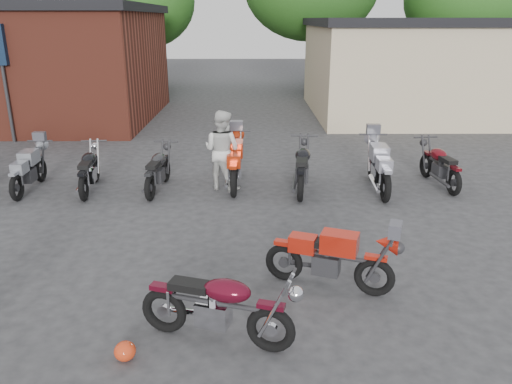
{
  "coord_description": "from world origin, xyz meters",
  "views": [
    {
      "loc": [
        0.93,
        -5.78,
        3.74
      ],
      "look_at": [
        0.99,
        2.37,
        0.9
      ],
      "focal_mm": 35.0,
      "sensor_mm": 36.0,
      "label": 1
    }
  ],
  "objects_px": {
    "row_bike_3": "(158,168)",
    "row_bike_5": "(302,165)",
    "row_bike_6": "(379,164)",
    "vintage_motorcycle": "(218,302)",
    "row_bike_7": "(440,163)",
    "helmet": "(125,351)",
    "person_light": "(222,150)",
    "sportbike": "(331,255)",
    "row_bike_1": "(28,167)",
    "row_bike_4": "(235,160)",
    "row_bike_2": "(89,168)"
  },
  "relations": [
    {
      "from": "row_bike_3",
      "to": "row_bike_5",
      "type": "height_order",
      "value": "row_bike_5"
    },
    {
      "from": "row_bike_5",
      "to": "row_bike_6",
      "type": "height_order",
      "value": "row_bike_6"
    },
    {
      "from": "vintage_motorcycle",
      "to": "row_bike_7",
      "type": "distance_m",
      "value": 7.7
    },
    {
      "from": "helmet",
      "to": "person_light",
      "type": "distance_m",
      "value": 6.28
    },
    {
      "from": "sportbike",
      "to": "row_bike_1",
      "type": "xyz_separation_m",
      "value": [
        -6.23,
        4.48,
        0.01
      ]
    },
    {
      "from": "row_bike_3",
      "to": "vintage_motorcycle",
      "type": "bearing_deg",
      "value": -158.22
    },
    {
      "from": "helmet",
      "to": "row_bike_7",
      "type": "relative_size",
      "value": 0.13
    },
    {
      "from": "vintage_motorcycle",
      "to": "person_light",
      "type": "distance_m",
      "value": 5.86
    },
    {
      "from": "row_bike_1",
      "to": "row_bike_4",
      "type": "bearing_deg",
      "value": -87.51
    },
    {
      "from": "helmet",
      "to": "row_bike_2",
      "type": "relative_size",
      "value": 0.13
    },
    {
      "from": "row_bike_2",
      "to": "row_bike_7",
      "type": "relative_size",
      "value": 0.99
    },
    {
      "from": "vintage_motorcycle",
      "to": "row_bike_2",
      "type": "height_order",
      "value": "vintage_motorcycle"
    },
    {
      "from": "person_light",
      "to": "row_bike_5",
      "type": "bearing_deg",
      "value": -155.64
    },
    {
      "from": "sportbike",
      "to": "row_bike_2",
      "type": "relative_size",
      "value": 0.98
    },
    {
      "from": "helmet",
      "to": "row_bike_1",
      "type": "distance_m",
      "value": 7.1
    },
    {
      "from": "vintage_motorcycle",
      "to": "row_bike_1",
      "type": "relative_size",
      "value": 1.01
    },
    {
      "from": "row_bike_5",
      "to": "row_bike_1",
      "type": "bearing_deg",
      "value": 97.45
    },
    {
      "from": "sportbike",
      "to": "row_bike_6",
      "type": "relative_size",
      "value": 0.86
    },
    {
      "from": "person_light",
      "to": "row_bike_3",
      "type": "xyz_separation_m",
      "value": [
        -1.46,
        -0.12,
        -0.38
      ]
    },
    {
      "from": "vintage_motorcycle",
      "to": "helmet",
      "type": "relative_size",
      "value": 7.53
    },
    {
      "from": "person_light",
      "to": "row_bike_7",
      "type": "height_order",
      "value": "person_light"
    },
    {
      "from": "row_bike_2",
      "to": "row_bike_5",
      "type": "distance_m",
      "value": 4.85
    },
    {
      "from": "row_bike_2",
      "to": "row_bike_6",
      "type": "xyz_separation_m",
      "value": [
        6.6,
        -0.03,
        0.07
      ]
    },
    {
      "from": "row_bike_1",
      "to": "row_bike_6",
      "type": "height_order",
      "value": "row_bike_6"
    },
    {
      "from": "vintage_motorcycle",
      "to": "helmet",
      "type": "height_order",
      "value": "vintage_motorcycle"
    },
    {
      "from": "person_light",
      "to": "row_bike_5",
      "type": "xyz_separation_m",
      "value": [
        1.83,
        -0.1,
        -0.31
      ]
    },
    {
      "from": "vintage_motorcycle",
      "to": "helmet",
      "type": "bearing_deg",
      "value": -145.46
    },
    {
      "from": "row_bike_1",
      "to": "row_bike_3",
      "type": "height_order",
      "value": "row_bike_1"
    },
    {
      "from": "helmet",
      "to": "row_bike_1",
      "type": "bearing_deg",
      "value": 120.74
    },
    {
      "from": "row_bike_3",
      "to": "row_bike_4",
      "type": "relative_size",
      "value": 0.86
    },
    {
      "from": "sportbike",
      "to": "row_bike_3",
      "type": "distance_m",
      "value": 5.53
    },
    {
      "from": "person_light",
      "to": "row_bike_3",
      "type": "bearing_deg",
      "value": 32.16
    },
    {
      "from": "row_bike_1",
      "to": "row_bike_6",
      "type": "relative_size",
      "value": 0.88
    },
    {
      "from": "helmet",
      "to": "row_bike_6",
      "type": "height_order",
      "value": "row_bike_6"
    },
    {
      "from": "helmet",
      "to": "person_light",
      "type": "xyz_separation_m",
      "value": [
        0.79,
        6.18,
        0.8
      ]
    },
    {
      "from": "helmet",
      "to": "row_bike_6",
      "type": "xyz_separation_m",
      "value": [
        4.36,
        6.03,
        0.5
      ]
    },
    {
      "from": "helmet",
      "to": "row_bike_7",
      "type": "height_order",
      "value": "row_bike_7"
    },
    {
      "from": "sportbike",
      "to": "person_light",
      "type": "xyz_separation_m",
      "value": [
        -1.82,
        4.57,
        0.38
      ]
    },
    {
      "from": "person_light",
      "to": "row_bike_4",
      "type": "distance_m",
      "value": 0.46
    },
    {
      "from": "helmet",
      "to": "row_bike_1",
      "type": "relative_size",
      "value": 0.13
    },
    {
      "from": "row_bike_7",
      "to": "row_bike_1",
      "type": "bearing_deg",
      "value": 84.88
    },
    {
      "from": "row_bike_6",
      "to": "row_bike_4",
      "type": "bearing_deg",
      "value": 86.31
    },
    {
      "from": "row_bike_1",
      "to": "row_bike_5",
      "type": "distance_m",
      "value": 6.24
    },
    {
      "from": "row_bike_2",
      "to": "row_bike_3",
      "type": "height_order",
      "value": "row_bike_2"
    },
    {
      "from": "helmet",
      "to": "row_bike_4",
      "type": "distance_m",
      "value": 6.51
    },
    {
      "from": "vintage_motorcycle",
      "to": "row_bike_6",
      "type": "height_order",
      "value": "row_bike_6"
    },
    {
      "from": "row_bike_2",
      "to": "row_bike_7",
      "type": "height_order",
      "value": "row_bike_7"
    },
    {
      "from": "vintage_motorcycle",
      "to": "sportbike",
      "type": "height_order",
      "value": "vintage_motorcycle"
    },
    {
      "from": "row_bike_4",
      "to": "row_bike_7",
      "type": "height_order",
      "value": "row_bike_4"
    },
    {
      "from": "row_bike_4",
      "to": "helmet",
      "type": "bearing_deg",
      "value": 171.08
    }
  ]
}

